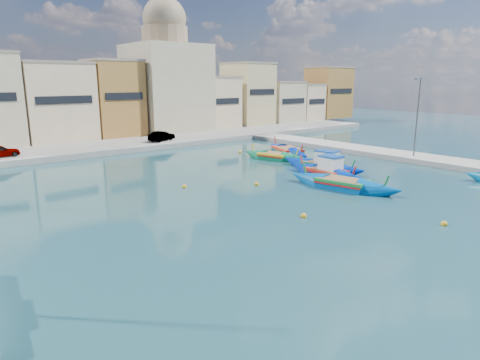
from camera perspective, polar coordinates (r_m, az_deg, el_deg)
name	(u,v)px	position (r m, az deg, el deg)	size (l,w,h in m)	color
ground	(359,208)	(27.71, 15.57, -3.59)	(160.00, 160.00, 0.00)	#153B41
east_quay	(480,167)	(43.38, 29.35, 1.51)	(4.00, 70.00, 0.50)	gray
north_quay	(130,145)	(52.34, -14.49, 4.58)	(80.00, 8.00, 0.60)	gray
north_townhouses	(149,100)	(61.44, -12.06, 10.34)	(83.20, 7.87, 10.19)	beige
church_block	(167,75)	(63.55, -9.77, 13.60)	(10.00, 10.00, 19.10)	#BFB08F
quay_street_lamp	(417,117)	(44.80, 22.51, 7.82)	(1.18, 0.16, 8.00)	#595B60
parked_cars	(34,148)	(47.18, -25.80, 3.88)	(25.42, 2.39, 1.20)	#4C1919
luzzu_turquoise_cabin	(322,166)	(38.52, 10.92, 1.83)	(2.59, 8.77, 2.78)	#0029A4
luzzu_blue_cabin	(326,173)	(35.72, 11.44, 0.94)	(2.33, 8.02, 2.81)	#002AA2
luzzu_cyan_mid	(287,152)	(45.83, 6.34, 3.72)	(5.17, 9.23, 2.68)	#0024AC
luzzu_green	(274,157)	(42.95, 4.58, 3.07)	(3.55, 7.50, 2.29)	#0A7048
luzzu_blue_south	(342,185)	(32.15, 13.50, -0.66)	(3.67, 9.21, 2.60)	#0050A1
mooring_buoys	(309,183)	(33.13, 9.15, -0.39)	(22.50, 25.85, 0.36)	gold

